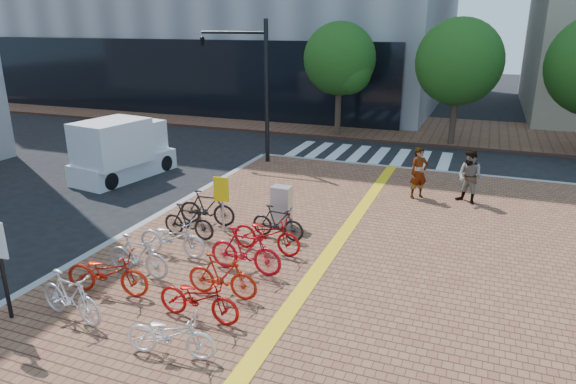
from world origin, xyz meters
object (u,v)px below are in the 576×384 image
at_px(bike_4, 188,221).
at_px(bike_8, 222,276).
at_px(pedestrian_a, 419,173).
at_px(traffic_light_pole, 237,64).
at_px(pedestrian_b, 470,177).
at_px(bike_10, 267,234).
at_px(utility_box, 282,206).
at_px(bike_0, 70,296).
at_px(bike_11, 278,222).
at_px(bike_7, 199,298).
at_px(bike_1, 107,273).
at_px(bike_6, 171,334).
at_px(box_truck, 121,150).
at_px(bike_5, 207,208).
at_px(bike_2, 138,256).
at_px(yellow_sign, 222,194).
at_px(bike_9, 245,250).
at_px(bike_3, 172,237).

distance_m(bike_4, bike_8, 3.60).
xyz_separation_m(pedestrian_a, traffic_light_pole, (-8.26, 2.67, 3.25)).
bearing_deg(pedestrian_b, bike_10, -100.32).
bearing_deg(traffic_light_pole, utility_box, -55.00).
distance_m(bike_0, bike_4, 4.58).
bearing_deg(utility_box, bike_11, -74.96).
distance_m(pedestrian_b, utility_box, 6.66).
distance_m(bike_8, utility_box, 4.41).
bearing_deg(bike_8, bike_7, 177.44).
height_order(bike_1, bike_7, bike_1).
xyz_separation_m(bike_6, bike_10, (-0.16, 4.79, 0.07)).
bearing_deg(bike_0, pedestrian_a, -18.96).
bearing_deg(box_truck, bike_5, -31.46).
bearing_deg(traffic_light_pole, box_truck, -130.37).
xyz_separation_m(bike_6, bike_11, (-0.23, 5.75, 0.03)).
distance_m(bike_2, bike_6, 3.50).
distance_m(bike_1, pedestrian_b, 11.93).
relative_size(bike_7, bike_10, 0.94).
distance_m(bike_2, bike_8, 2.38).
bearing_deg(bike_7, bike_10, 0.40).
height_order(bike_7, box_truck, box_truck).
xyz_separation_m(bike_11, yellow_sign, (-1.67, -0.15, 0.68)).
bearing_deg(pedestrian_b, bike_9, -95.25).
distance_m(bike_4, traffic_light_pole, 9.73).
distance_m(bike_7, bike_10, 3.52).
height_order(bike_1, pedestrian_b, pedestrian_b).
xyz_separation_m(bike_2, bike_10, (2.36, 2.36, -0.00)).
distance_m(bike_1, bike_6, 2.99).
distance_m(bike_6, bike_8, 2.27).
distance_m(bike_8, bike_11, 3.48).
relative_size(bike_11, yellow_sign, 0.96).
bearing_deg(bike_5, traffic_light_pole, 14.40).
bearing_deg(bike_8, yellow_sign, 25.94).
bearing_deg(bike_6, bike_3, 23.50).
relative_size(bike_0, bike_2, 1.02).
xyz_separation_m(bike_4, bike_9, (2.44, -1.36, 0.08)).
xyz_separation_m(bike_3, bike_10, (2.24, 1.07, 0.02)).
bearing_deg(bike_4, bike_6, -149.28).
relative_size(bike_1, yellow_sign, 1.18).
distance_m(bike_5, bike_8, 4.44).
relative_size(pedestrian_b, yellow_sign, 1.09).
bearing_deg(bike_10, bike_1, 147.64).
bearing_deg(bike_8, pedestrian_a, -22.02).
height_order(bike_0, bike_6, bike_0).
bearing_deg(bike_8, bike_11, -0.52).
relative_size(bike_0, traffic_light_pole, 0.29).
bearing_deg(traffic_light_pole, pedestrian_a, -17.92).
height_order(bike_6, pedestrian_a, pedestrian_a).
distance_m(bike_0, bike_7, 2.63).
xyz_separation_m(bike_1, bike_5, (-0.00, 4.50, 0.02)).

